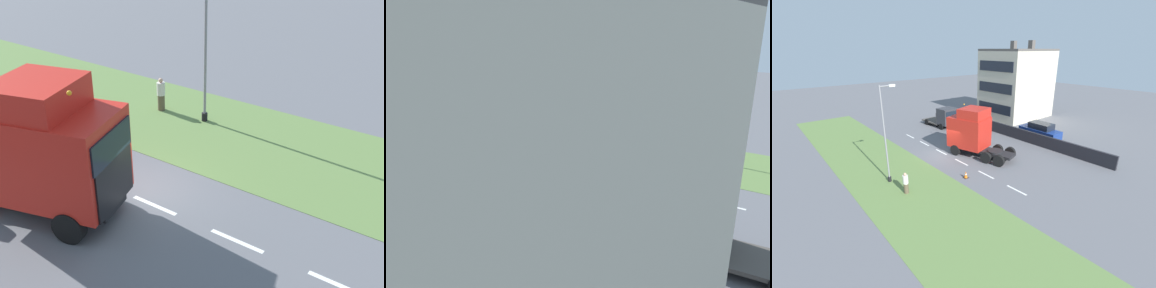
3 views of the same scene
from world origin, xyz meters
The scene contains 7 objects.
ground_plane centered at (0.00, 0.00, 0.00)m, with size 120.00×120.00×0.00m, color slate.
grass_verge centered at (-6.00, 0.00, 0.01)m, with size 7.00×44.00×0.01m.
lane_markings centered at (0.00, -0.70, 0.00)m, with size 0.16×17.80×0.00m.
lorry_cab centered at (2.07, -1.31, 2.28)m, with size 4.25×6.72×4.69m.
lamp_post centered at (-6.45, -1.53, 3.53)m, with size 1.25×0.27×7.38m.
pedestrian centered at (-6.38, -3.91, 0.79)m, with size 0.39×0.39×1.61m.
traffic_cone_lead centered at (-1.63, -4.86, 0.28)m, with size 0.36×0.36×0.58m.
Camera 1 is at (10.10, 9.65, 9.28)m, focal length 45.00 mm.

